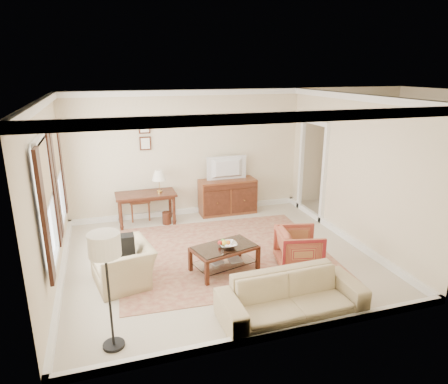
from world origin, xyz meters
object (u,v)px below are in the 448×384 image
sideboard (227,196)px  striped_armchair (299,246)px  club_armchair (123,258)px  writing_desk (146,198)px  coffee_table (224,252)px  sofa (292,290)px  tv (228,161)px

sideboard → striped_armchair: sideboard is taller
striped_armchair → club_armchair: size_ratio=0.76×
writing_desk → coffee_table: writing_desk is taller
sideboard → sofa: bearing=-95.8°
striped_armchair → sofa: sofa is taller
writing_desk → sideboard: bearing=4.1°
club_armchair → sideboard: bearing=124.4°
coffee_table → sofa: (0.50, -1.54, 0.05)m
sofa → sideboard: bearing=82.7°
writing_desk → coffee_table: size_ratio=1.09×
striped_armchair → sideboard: bearing=19.1°
writing_desk → sideboard: (1.94, 0.14, -0.19)m
writing_desk → sofa: bearing=-70.1°
sideboard → striped_armchair: bearing=-83.3°
striped_armchair → sofa: (-0.79, -1.31, 0.02)m
writing_desk → club_armchair: 2.60m
writing_desk → sofa: size_ratio=0.64×
tv → sofa: bearing=84.1°
tv → sideboard: bearing=-90.0°
coffee_table → club_armchair: bearing=176.5°
coffee_table → striped_armchair: (1.29, -0.24, 0.03)m
club_armchair → coffee_table: bearing=75.6°
coffee_table → club_armchair: 1.68m
striped_armchair → tv: bearing=19.1°
club_armchair → striped_armchair: bearing=72.6°
writing_desk → striped_armchair: striped_armchair is taller
writing_desk → striped_armchair: bearing=-51.1°
sideboard → club_armchair: size_ratio=1.35×
writing_desk → coffee_table: bearing=-68.9°
writing_desk → striped_armchair: size_ratio=1.73×
tv → club_armchair: (-2.62, -2.62, -0.85)m
club_armchair → sofa: 2.73m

